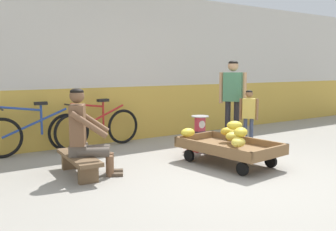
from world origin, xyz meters
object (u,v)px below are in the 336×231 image
weighing_scale (200,124)px  bicycle_far_left (98,128)px  customer_adult (233,93)px  customer_child (249,112)px  plastic_crate (200,141)px  vendor_seated (85,133)px  banana_cart (229,148)px  low_bench (79,161)px  bicycle_near_left (35,133)px

weighing_scale → bicycle_far_left: size_ratio=0.18×
bicycle_far_left → customer_adult: customer_adult is taller
bicycle_far_left → customer_child: size_ratio=1.63×
weighing_scale → customer_child: 0.89m
weighing_scale → plastic_crate: bearing=90.0°
plastic_crate → customer_child: customer_child is taller
customer_adult → customer_child: size_ratio=1.50×
vendor_seated → customer_child: 3.00m
banana_cart → weighing_scale: (0.28, 0.99, 0.21)m
vendor_seated → plastic_crate: size_ratio=3.17×
weighing_scale → customer_child: customer_child is taller
low_bench → bicycle_far_left: bearing=57.5°
customer_child → banana_cart: bearing=-149.3°
plastic_crate → bicycle_near_left: bicycle_near_left is taller
vendor_seated → low_bench: bearing=152.1°
plastic_crate → customer_adult: (0.78, 0.03, 0.80)m
weighing_scale → bicycle_far_left: (-1.32, 1.22, -0.10)m
banana_cart → customer_adult: customer_adult is taller
plastic_crate → bicycle_far_left: size_ratio=0.22×
vendor_seated → bicycle_far_left: (0.89, 1.56, -0.21)m
customer_child → bicycle_far_left: bearing=143.3°
plastic_crate → weighing_scale: size_ratio=1.20×
banana_cart → vendor_seated: size_ratio=1.33×
customer_child → customer_adult: bearing=92.3°
weighing_scale → low_bench: bearing=-172.5°
bicycle_near_left → customer_child: (3.20, -1.62, 0.28)m
weighing_scale → bicycle_near_left: (-2.40, 1.26, -0.10)m
low_bench → bicycle_near_left: bearing=94.2°
banana_cart → bicycle_far_left: bicycle_far_left is taller
bicycle_near_left → customer_child: 3.59m
customer_child → vendor_seated: bearing=179.7°
low_bench → plastic_crate: 2.31m
weighing_scale → banana_cart: bearing=-105.5°
plastic_crate → bicycle_far_left: (-1.32, 1.21, 0.20)m
weighing_scale → bicycle_far_left: bicycle_far_left is taller
banana_cart → bicycle_far_left: (-1.04, 2.21, 0.11)m
vendor_seated → customer_adult: (2.99, 0.37, 0.38)m
vendor_seated → customer_adult: customer_adult is taller
bicycle_far_left → customer_adult: 2.48m
vendor_seated → customer_child: (3.00, -0.01, 0.06)m
bicycle_far_left → bicycle_near_left: bearing=177.6°
banana_cart → bicycle_far_left: bearing=115.3°
weighing_scale → customer_adult: size_ratio=0.20×
vendor_seated → customer_adult: bearing=7.1°
plastic_crate → weighing_scale: bearing=-90.0°
low_bench → customer_adult: 3.17m
plastic_crate → bicycle_near_left: bearing=152.3°
vendor_seated → bicycle_near_left: vendor_seated is taller
vendor_seated → bicycle_near_left: size_ratio=0.69×
banana_cart → plastic_crate: 1.04m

